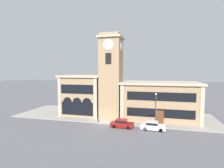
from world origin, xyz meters
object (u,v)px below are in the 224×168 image
object	(u,v)px
street_lamp	(156,105)
parked_car_near	(122,123)
parked_car_mid	(153,126)
bollard	(98,119)

from	to	relation	value
street_lamp	parked_car_near	bearing A→B (deg)	-163.33
parked_car_mid	bollard	xyz separation A→B (m)	(-10.59, 1.65, -0.09)
parked_car_mid	bollard	size ratio (longest dim) A/B	4.00
street_lamp	bollard	world-z (taller)	street_lamp
street_lamp	bollard	distance (m)	11.60
parked_car_mid	parked_car_near	bearing A→B (deg)	-178.64
parked_car_near	street_lamp	bearing A→B (deg)	18.02
parked_car_mid	street_lamp	size ratio (longest dim) A/B	0.70
parked_car_mid	bollard	distance (m)	10.72
street_lamp	bollard	size ratio (longest dim) A/B	5.74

